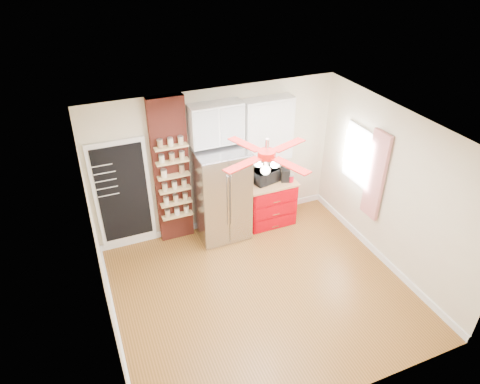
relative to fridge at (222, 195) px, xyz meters
name	(u,v)px	position (x,y,z in m)	size (l,w,h in m)	color
floor	(262,291)	(0.05, -1.63, -0.88)	(4.50, 4.50, 0.00)	brown
ceiling	(267,135)	(0.05, -1.63, 1.83)	(4.50, 4.50, 0.00)	white
wall_back	(217,161)	(0.05, 0.37, 0.48)	(4.50, 0.02, 2.70)	beige
wall_front	(345,325)	(0.05, -3.63, 0.48)	(4.50, 0.02, 2.70)	beige
wall_left	(102,263)	(-2.20, -1.63, 0.48)	(0.02, 4.00, 2.70)	beige
wall_right	(392,190)	(2.30, -1.63, 0.48)	(0.02, 4.00, 2.70)	beige
chalkboard	(123,193)	(-1.65, 0.33, 0.23)	(0.95, 0.05, 1.95)	white
brick_pillar	(171,172)	(-0.80, 0.29, 0.48)	(0.60, 0.16, 2.70)	maroon
fridge	(222,195)	(0.00, 0.00, 0.00)	(0.90, 0.70, 1.75)	#A5A6AA
upper_glass_cabinet	(216,124)	(0.00, 0.20, 1.27)	(0.90, 0.35, 0.70)	white
red_cabinet	(269,202)	(0.97, 0.05, -0.42)	(0.94, 0.64, 0.90)	#B3000A
upper_shelf_unit	(268,129)	(0.97, 0.22, 1.00)	(0.90, 0.30, 1.15)	white
window	(359,156)	(2.28, -0.73, 0.68)	(0.04, 0.75, 1.05)	white
curtain	(376,176)	(2.23, -1.28, 0.57)	(0.06, 0.40, 1.55)	red
ceiling_fan	(267,155)	(0.05, -1.63, 1.55)	(1.40, 1.40, 0.44)	silver
toaster_oven	(265,175)	(0.88, 0.08, 0.16)	(0.48, 0.32, 0.26)	black
coffee_maker	(285,174)	(1.25, -0.01, 0.15)	(0.15, 0.21, 0.25)	black
canister_left	(291,178)	(1.32, -0.10, 0.09)	(0.11, 0.11, 0.13)	#AD091A
canister_right	(287,174)	(1.34, 0.06, 0.09)	(0.11, 0.11, 0.14)	red
pantry_jar_oats	(164,174)	(-0.96, 0.14, 0.56)	(0.10, 0.10, 0.13)	beige
pantry_jar_beans	(182,169)	(-0.64, 0.18, 0.57)	(0.09, 0.09, 0.14)	#996F4E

